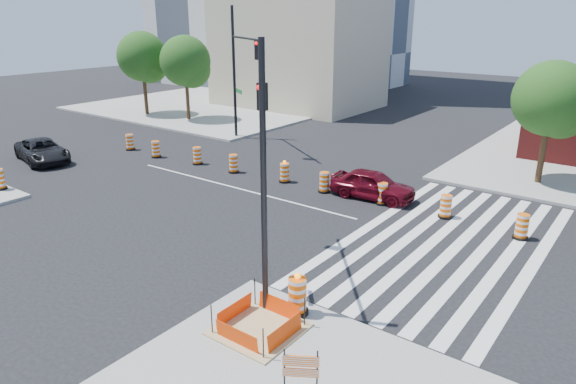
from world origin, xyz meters
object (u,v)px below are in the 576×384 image
object	(u,v)px
red_coupe	(373,185)
signal_pole_se	(263,145)
signal_pole_nw	(241,63)
dark_suv	(42,151)

from	to	relation	value
red_coupe	signal_pole_se	xyz separation A→B (m)	(1.21, -9.60, 4.04)
signal_pole_nw	red_coupe	bearing A→B (deg)	11.97
dark_suv	signal_pole_se	bearing A→B (deg)	-86.77
signal_pole_se	signal_pole_nw	size ratio (longest dim) A/B	0.88
red_coupe	signal_pole_se	bearing A→B (deg)	-176.88
red_coupe	dark_suv	size ratio (longest dim) A/B	0.85
red_coupe	signal_pole_se	world-z (taller)	signal_pole_se
dark_suv	signal_pole_se	size ratio (longest dim) A/B	0.62
signal_pole_se	signal_pole_nw	bearing A→B (deg)	3.96
red_coupe	dark_suv	world-z (taller)	red_coupe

